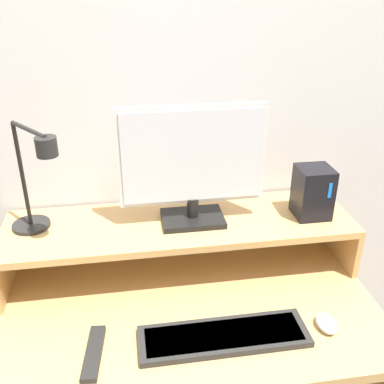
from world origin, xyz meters
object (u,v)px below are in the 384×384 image
desk_lamp (36,184)px  keyboard (224,336)px  router_dock (313,192)px  mouse (326,323)px  monitor (193,164)px  remote_control (94,353)px

desk_lamp → keyboard: size_ratio=0.75×
router_dock → keyboard: size_ratio=0.36×
router_dock → keyboard: 0.53m
desk_lamp → mouse: 0.88m
desk_lamp → mouse: (0.76, -0.32, -0.32)m
monitor → router_dock: 0.39m
router_dock → mouse: bearing=-101.4°
mouse → remote_control: (-0.62, -0.00, -0.01)m
monitor → remote_control: bearing=-131.9°
desk_lamp → keyboard: desk_lamp is taller
router_dock → remote_control: bearing=-154.9°
monitor → desk_lamp: 0.45m
router_dock → mouse: 0.40m
monitor → keyboard: size_ratio=0.98×
monitor → mouse: monitor is taller
router_dock → monitor: bearing=176.6°
monitor → remote_control: monitor is taller
router_dock → remote_control: router_dock is taller
mouse → remote_control: 0.62m
monitor → desk_lamp: bearing=-177.4°
mouse → remote_control: bearing=-179.9°
router_dock → desk_lamp: bearing=179.9°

